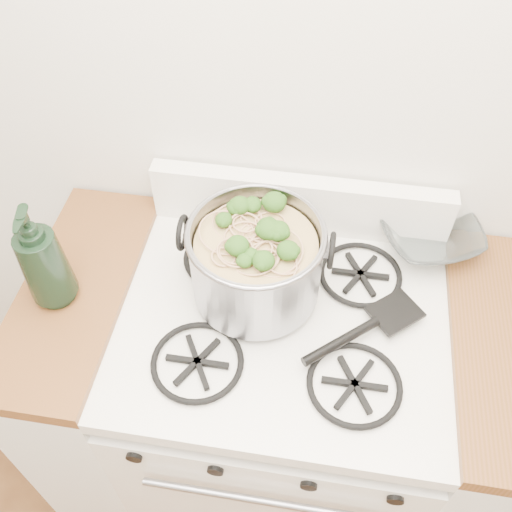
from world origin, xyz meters
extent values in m
plane|color=silver|center=(0.00, 1.60, 1.35)|extent=(3.60, 0.00, 3.60)
cube|color=white|center=(0.00, 1.27, 0.41)|extent=(0.76, 0.65, 0.81)
cube|color=white|center=(0.00, 1.27, 0.88)|extent=(0.76, 0.65, 0.04)
cube|color=black|center=(0.00, 1.27, 0.91)|extent=(0.60, 0.56, 0.02)
cylinder|color=black|center=(-0.28, 0.95, 0.78)|extent=(0.04, 0.03, 0.04)
cylinder|color=black|center=(-0.10, 0.95, 0.78)|extent=(0.04, 0.03, 0.04)
cylinder|color=black|center=(0.10, 0.95, 0.78)|extent=(0.04, 0.03, 0.04)
cylinder|color=black|center=(0.28, 0.95, 0.78)|extent=(0.04, 0.03, 0.04)
cube|color=silver|center=(-0.51, 1.27, 0.44)|extent=(0.25, 0.65, 0.88)
cube|color=#5C3716|center=(-0.51, 1.27, 0.90)|extent=(0.25, 0.65, 0.04)
cylinder|color=gray|center=(-0.07, 1.32, 1.02)|extent=(0.29, 0.29, 0.20)
torus|color=gray|center=(-0.07, 1.32, 1.12)|extent=(0.31, 0.31, 0.01)
torus|color=black|center=(-0.24, 1.32, 1.09)|extent=(0.01, 0.08, 0.08)
torus|color=black|center=(0.09, 1.32, 1.09)|extent=(0.01, 0.08, 0.08)
cylinder|color=#A5874E|center=(-0.07, 1.32, 1.00)|extent=(0.27, 0.27, 0.16)
sphere|color=#264E15|center=(-0.07, 1.32, 1.10)|extent=(0.04, 0.04, 0.04)
sphere|color=#264E15|center=(-0.07, 1.32, 1.10)|extent=(0.04, 0.04, 0.04)
sphere|color=#264E15|center=(-0.07, 1.32, 1.10)|extent=(0.04, 0.04, 0.04)
sphere|color=#264E15|center=(-0.07, 1.32, 1.10)|extent=(0.04, 0.04, 0.04)
sphere|color=#264E15|center=(-0.07, 1.32, 1.10)|extent=(0.04, 0.04, 0.04)
sphere|color=#264E15|center=(-0.07, 1.32, 1.10)|extent=(0.04, 0.04, 0.04)
sphere|color=#264E15|center=(-0.07, 1.32, 1.10)|extent=(0.04, 0.04, 0.04)
sphere|color=#264E15|center=(-0.07, 1.32, 1.10)|extent=(0.04, 0.04, 0.04)
sphere|color=#264E15|center=(-0.07, 1.32, 1.10)|extent=(0.04, 0.04, 0.04)
sphere|color=#264E15|center=(-0.07, 1.32, 1.10)|extent=(0.04, 0.04, 0.04)
sphere|color=#264E15|center=(-0.07, 1.32, 1.10)|extent=(0.04, 0.04, 0.04)
sphere|color=#264E15|center=(-0.07, 1.32, 1.10)|extent=(0.04, 0.04, 0.04)
sphere|color=#264E15|center=(-0.07, 1.32, 1.10)|extent=(0.04, 0.04, 0.04)
sphere|color=#264E15|center=(-0.07, 1.32, 1.10)|extent=(0.04, 0.04, 0.04)
imported|color=white|center=(0.33, 1.54, 0.94)|extent=(0.13, 0.13, 0.02)
imported|color=black|center=(-0.53, 1.23, 1.06)|extent=(0.13, 0.13, 0.28)
camera|label=1|loc=(0.05, 0.52, 2.01)|focal=40.00mm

